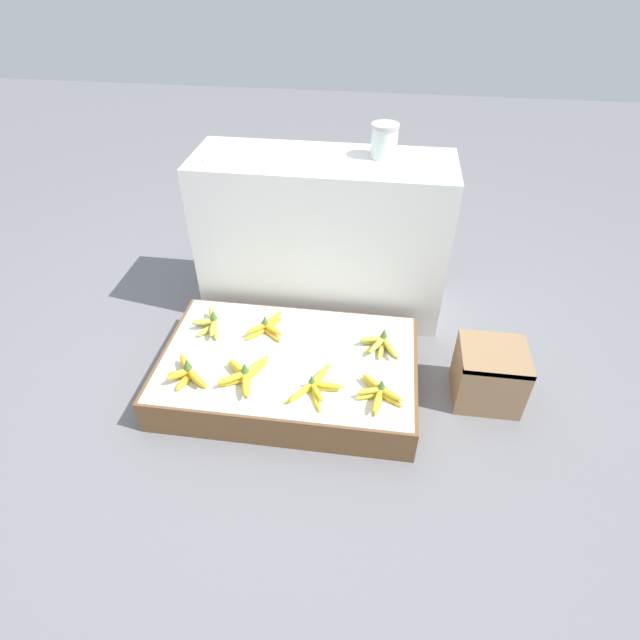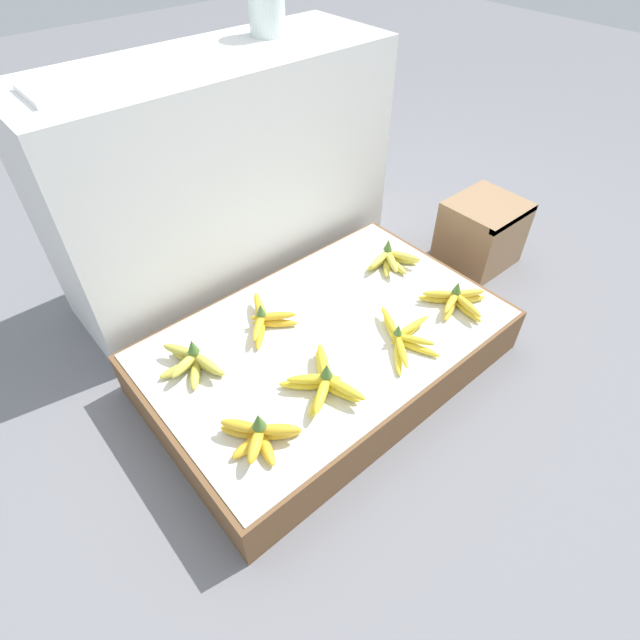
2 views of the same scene
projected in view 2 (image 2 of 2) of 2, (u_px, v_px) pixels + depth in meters
name	position (u px, v px, depth m)	size (l,w,h in m)	color
ground_plane	(326.00, 368.00, 1.72)	(10.00, 10.00, 0.00)	slate
display_platform	(327.00, 351.00, 1.66)	(1.15, 0.73, 0.17)	brown
back_vendor_table	(225.00, 181.00, 1.82)	(1.25, 0.44, 0.84)	white
wooden_crate	(481.00, 233.00, 2.07)	(0.29, 0.26, 0.28)	#997551
banana_bunch_front_left	(259.00, 435.00, 1.29)	(0.20, 0.20, 0.11)	gold
banana_bunch_front_midleft	(323.00, 382.00, 1.41)	(0.20, 0.25, 0.10)	yellow
banana_bunch_front_midright	(404.00, 338.00, 1.55)	(0.24, 0.26, 0.08)	yellow
banana_bunch_front_right	(456.00, 300.00, 1.67)	(0.21, 0.22, 0.09)	gold
banana_bunch_middle_left	(192.00, 362.00, 1.47)	(0.17, 0.21, 0.10)	gold
banana_bunch_middle_midleft	(265.00, 319.00, 1.61)	(0.19, 0.21, 0.09)	gold
banana_bunch_middle_right	(391.00, 260.00, 1.83)	(0.20, 0.14, 0.10)	#DBCC4C
glass_jar	(267.00, 9.00, 1.63)	(0.13, 0.13, 0.15)	silver
foam_tray_white	(82.00, 83.00, 1.33)	(0.30, 0.19, 0.02)	white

